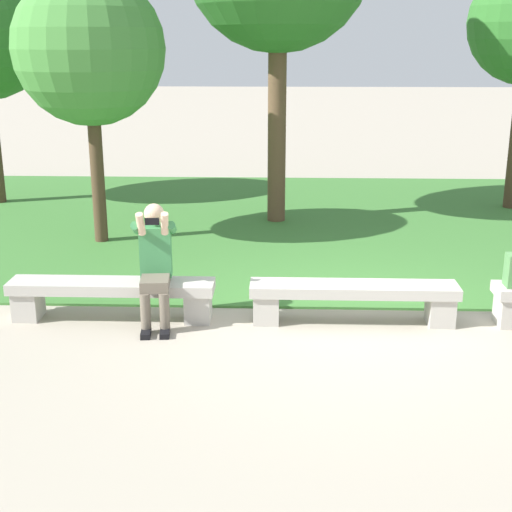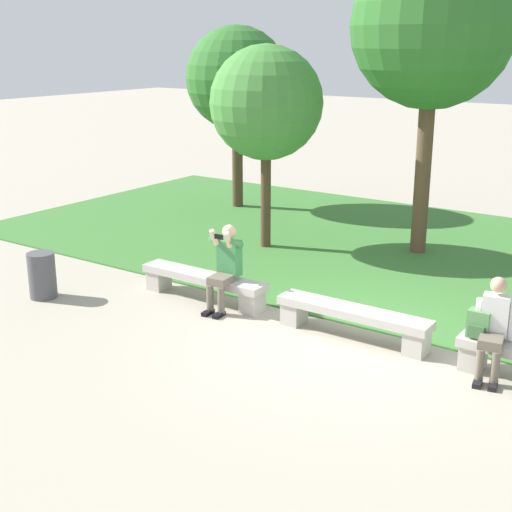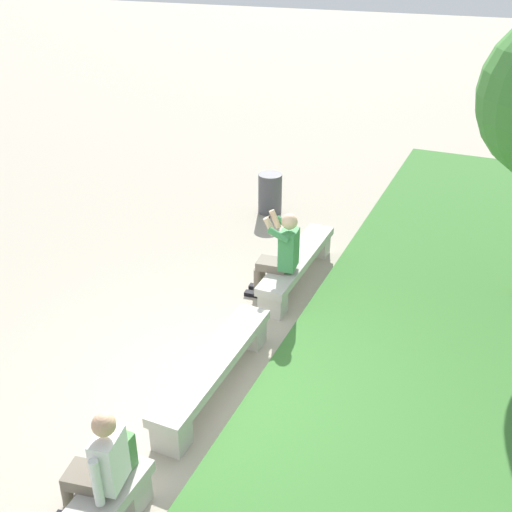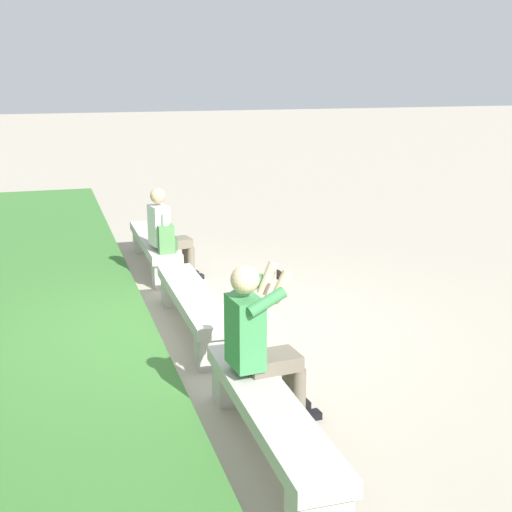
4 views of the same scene
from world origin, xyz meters
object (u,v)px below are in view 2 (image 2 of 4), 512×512
Objects in this scene: person_photographer at (226,263)px; bench_near at (353,317)px; tree_right_background at (266,103)px; bench_main at (203,282)px; tree_behind_wall at (433,27)px; person_distant at (494,325)px; backpack at (479,324)px; trash_bin at (42,275)px; tree_far_back at (237,79)px.

bench_near is at bearing 2.05° from person_photographer.
tree_right_background is (-3.56, 3.11, 2.55)m from bench_near.
tree_behind_wall is at bearing 68.34° from bench_main.
bench_main is at bearing 179.19° from person_distant.
backpack reaches higher than trash_bin.
bench_near is at bearing -41.11° from tree_right_background.
tree_far_back is at bearing 144.49° from person_distant.
person_distant is at bearing -35.51° from tree_far_back.
tree_far_back is at bearing 100.17° from trash_bin.
tree_behind_wall is 7.68× the size of trash_bin.
tree_behind_wall is at bearing 120.34° from backpack.
trash_bin is (1.28, -7.11, -2.76)m from tree_far_back.
bench_near is 6.04m from tree_behind_wall.
person_distant reaches higher than backpack.
bench_main is 2.62m from trash_bin.
person_photographer is 1.05× the size of person_distant.
person_distant is 0.29× the size of tree_far_back.
bench_main is 4.64m from person_distant.
person_photographer is at bearing -179.19° from backpack.
person_photographer is (0.51, -0.08, 0.43)m from bench_main.
person_distant is at bearing -1.91° from bench_near.
bench_main is at bearing 171.43° from person_photographer.
tree_behind_wall reaches higher than bench_near.
backpack is at bearing -0.28° from bench_main.
tree_far_back reaches higher than tree_right_background.
backpack is 0.11× the size of tree_right_background.
person_distant is at bearing -12.94° from backpack.
person_distant is 6.73m from tree_right_background.
tree_behind_wall is at bearing 74.45° from person_photographer.
tree_right_background is (-2.68, -1.39, -1.38)m from tree_behind_wall.
trash_bin is (-6.85, -1.31, -0.30)m from person_distant.
backpack is at bearing -30.46° from tree_right_background.
bench_near is 0.39× the size of tree_behind_wall.
bench_main is at bearing -58.56° from tree_far_back.
bench_main is 1.72× the size of person_photographer.
person_distant reaches higher than bench_near.
tree_behind_wall is 5.54m from tree_far_back.
trash_bin is at bearing -164.30° from bench_near.
tree_behind_wall is at bearing 121.83° from person_distant.
trash_bin is (-6.66, -1.36, -0.25)m from backpack.
tree_right_background is 5.29× the size of trash_bin.
person_photographer is at bearing -105.55° from tree_behind_wall.
tree_right_background is at bearing 150.06° from person_distant.
tree_behind_wall reaches higher than backpack.
person_photographer is (-2.16, -0.08, 0.43)m from bench_near.
tree_far_back reaches higher than person_distant.
trash_bin is at bearing -106.58° from tree_right_background.
person_distant reaches higher than trash_bin.
tree_far_back is at bearing 144.06° from backpack.
bench_main is at bearing 180.00° from bench_near.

